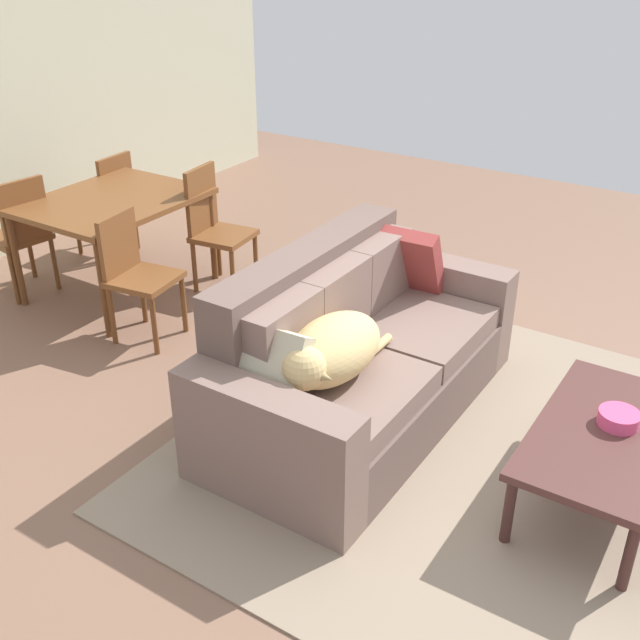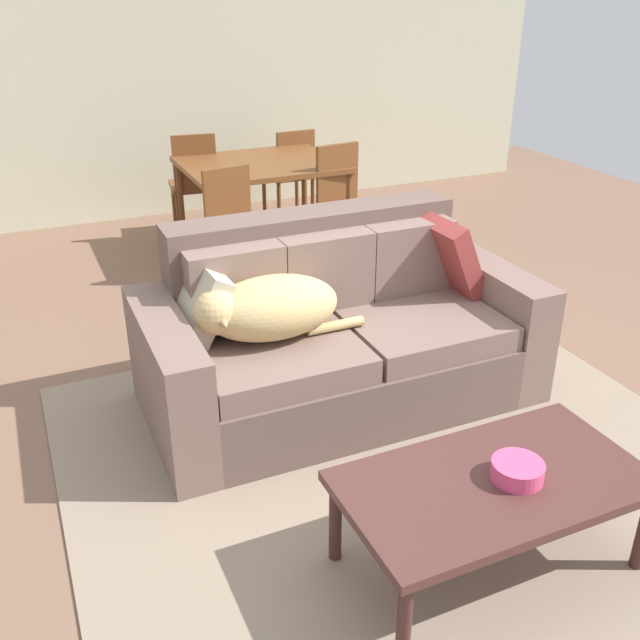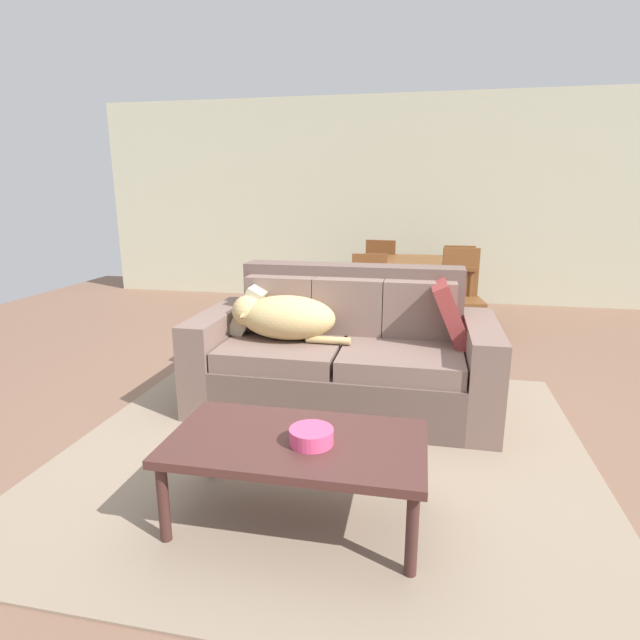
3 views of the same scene
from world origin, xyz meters
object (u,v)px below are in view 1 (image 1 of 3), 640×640
Objects in this scene: throw_pillow_by_right_arm at (406,260)px; dining_chair_far_right at (109,198)px; bowl_on_coffee_table at (619,418)px; dining_chair_near_left at (135,271)px; throw_pillow_by_left_arm at (270,366)px; dining_table at (113,207)px; dining_chair_near_right at (214,224)px; dog_on_left_cushion at (330,351)px; couch at (354,358)px; coffee_table at (605,438)px; dining_chair_far_left at (21,231)px.

throw_pillow_by_right_arm is 0.52× the size of dining_chair_far_right.
bowl_on_coffee_table is 4.42m from dining_chair_far_right.
throw_pillow_by_left_arm is at bearing -121.69° from dining_chair_near_left.
dining_table is (-0.28, 2.26, -0.01)m from throw_pillow_by_right_arm.
dining_chair_near_left is 0.91m from dining_chair_near_right.
dining_chair_near_right reaches higher than dining_table.
dog_on_left_cushion is 1.90× the size of throw_pillow_by_right_arm.
bowl_on_coffee_table is at bearing -111.64° from dining_chair_near_right.
couch is 0.77m from throw_pillow_by_left_arm.
couch is at bearing -124.05° from dining_chair_near_right.
coffee_table is at bearing -116.42° from throw_pillow_by_right_arm.
dog_on_left_cushion is 1.38m from coffee_table.
dining_chair_near_left is 1.00× the size of dining_chair_far_right.
coffee_table is at bearing 97.13° from dining_chair_far_left.
bowl_on_coffee_table is 0.23× the size of dining_chair_near_left.
dining_chair_far_left is at bearing 80.38° from dining_chair_near_left.
dining_chair_far_left is (0.02, 2.88, 0.15)m from couch.
dining_chair_far_right is at bearing 44.74° from dining_chair_near_left.
dining_chair_near_right is (0.91, 3.14, 0.14)m from coffee_table.
dining_chair_near_right is at bearing 83.49° from throw_pillow_by_right_arm.
dining_chair_far_left is (0.03, 4.27, 0.13)m from coffee_table.
dog_on_left_cushion is 4.32× the size of bowl_on_coffee_table.
dining_table is at bearing 132.97° from dining_chair_far_left.
dining_table is (0.36, 3.73, 0.23)m from bowl_on_coffee_table.
couch is 4.61× the size of throw_pillow_by_right_arm.
dining_chair_near_right reaches higher than dog_on_left_cushion.
coffee_table is at bearing -64.36° from throw_pillow_by_left_arm.
dining_chair_near_left is at bearing 96.20° from dining_chair_far_left.
dining_table is 1.32× the size of dining_chair_near_right.
throw_pillow_by_left_arm reaches higher than coffee_table.
couch is 1.39m from coffee_table.
couch reaches higher than dining_chair_near_right.
dining_chair_near_left reaches higher than bowl_on_coffee_table.
throw_pillow_by_right_arm is 0.36× the size of dining_table.
throw_pillow_by_right_arm is 0.47× the size of dining_chair_near_right.
dining_chair_near_right reaches higher than coffee_table.
bowl_on_coffee_table is (0.06, -1.42, 0.09)m from couch.
dining_chair_near_left reaches higher than dog_on_left_cushion.
bowl_on_coffee_table is at bearing -62.50° from throw_pillow_by_left_arm.
dining_chair_far_right is (0.93, 1.24, 0.00)m from dining_chair_near_left.
dining_chair_near_right is at bearing 73.85° from coffee_table.
dining_chair_near_right is (1.61, 1.69, -0.14)m from throw_pillow_by_left_arm.
dining_chair_far_left reaches higher than dining_table.
dining_table is 0.72m from dining_chair_far_left.
couch reaches higher than throw_pillow_by_left_arm.
throw_pillow_by_left_arm reaches higher than bowl_on_coffee_table.
dining_chair_far_left reaches higher than throw_pillow_by_left_arm.
dining_chair_far_left reaches higher than dog_on_left_cushion.
dining_chair_near_left is (0.01, 3.07, 0.12)m from coffee_table.
couch is at bearing 97.10° from dining_chair_far_left.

